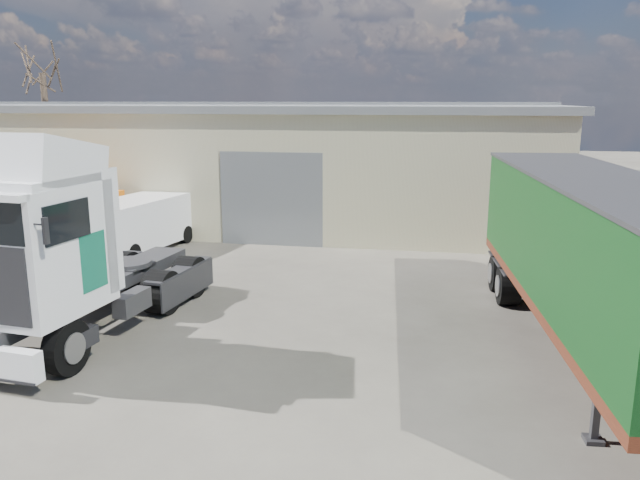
% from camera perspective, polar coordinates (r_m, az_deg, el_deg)
% --- Properties ---
extents(ground, '(120.00, 120.00, 0.00)m').
position_cam_1_polar(ground, '(14.65, -6.96, -9.61)').
color(ground, '#282621').
rests_on(ground, ground).
extents(warehouse, '(30.60, 12.60, 5.42)m').
position_cam_1_polar(warehouse, '(30.77, -8.81, 7.22)').
color(warehouse, beige).
rests_on(warehouse, ground).
extents(bare_tree, '(4.00, 4.00, 9.60)m').
position_cam_1_polar(bare_tree, '(39.76, -24.18, 15.10)').
color(bare_tree, '#382B21').
rests_on(bare_tree, ground).
extents(tractor_unit, '(3.53, 7.65, 4.94)m').
position_cam_1_polar(tractor_unit, '(15.24, -23.02, -1.46)').
color(tractor_unit, black).
rests_on(tractor_unit, ground).
extents(box_trailer, '(3.49, 12.11, 3.97)m').
position_cam_1_polar(box_trailer, '(14.67, 23.41, -0.63)').
color(box_trailer, '#2D2D30').
rests_on(box_trailer, ground).
extents(panel_van, '(2.80, 5.09, 1.97)m').
position_cam_1_polar(panel_van, '(24.03, -16.42, 1.36)').
color(panel_van, black).
rests_on(panel_van, ground).
extents(orange_skip, '(3.38, 2.16, 2.08)m').
position_cam_1_polar(orange_skip, '(25.81, -21.32, 1.51)').
color(orange_skip, '#2D2D30').
rests_on(orange_skip, ground).
extents(gravel_heap, '(6.14, 6.14, 1.02)m').
position_cam_1_polar(gravel_heap, '(20.51, -24.67, -2.77)').
color(gravel_heap, black).
rests_on(gravel_heap, ground).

